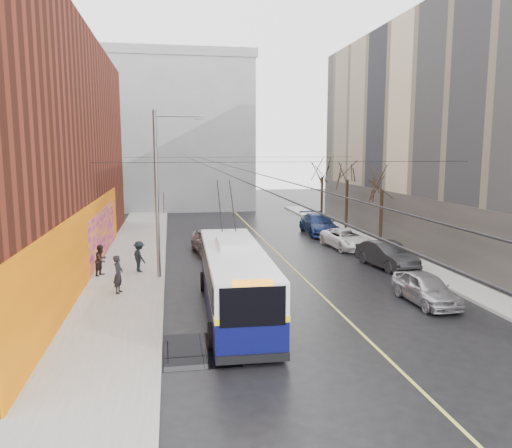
{
  "coord_description": "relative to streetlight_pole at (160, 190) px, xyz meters",
  "views": [
    {
      "loc": [
        -5.57,
        -16.79,
        6.96
      ],
      "look_at": [
        -1.25,
        8.38,
        3.16
      ],
      "focal_mm": 35.0,
      "sensor_mm": 36.0,
      "label": 1
    }
  ],
  "objects": [
    {
      "name": "parked_car_b",
      "position": [
        13.14,
        0.47,
        -4.08
      ],
      "size": [
        2.37,
        4.88,
        1.54
      ],
      "primitive_type": "imported",
      "rotation": [
        0.0,
        0.0,
        0.16
      ],
      "color": "#242527",
      "rests_on": "ground"
    },
    {
      "name": "pedestrian_a",
      "position": [
        -2.0,
        -2.79,
        -3.78
      ],
      "size": [
        0.57,
        0.74,
        1.84
      ],
      "primitive_type": "imported",
      "rotation": [
        0.0,
        0.0,
        1.37
      ],
      "color": "black",
      "rests_on": "sidewalk_left"
    },
    {
      "name": "following_car",
      "position": [
        3.06,
        6.55,
        -4.03
      ],
      "size": [
        2.59,
        5.04,
        1.64
      ],
      "primitive_type": "imported",
      "rotation": [
        0.0,
        0.0,
        0.14
      ],
      "color": "#9B9B9F",
      "rests_on": "ground"
    },
    {
      "name": "pedestrian_b",
      "position": [
        -3.26,
        0.86,
        -3.85
      ],
      "size": [
        0.94,
        1.03,
        1.7
      ],
      "primitive_type": "imported",
      "rotation": [
        0.0,
        0.0,
        1.11
      ],
      "color": "black",
      "rests_on": "sidewalk_left"
    },
    {
      "name": "parked_car_a",
      "position": [
        11.94,
        -6.38,
        -4.13
      ],
      "size": [
        1.8,
        4.23,
        1.43
      ],
      "primitive_type": "imported",
      "rotation": [
        0.0,
        0.0,
        0.03
      ],
      "color": "#AFAFB4",
      "rests_on": "ground"
    },
    {
      "name": "tree_mid",
      "position": [
        15.14,
        13.0,
        0.41
      ],
      "size": [
        3.2,
        3.2,
        6.68
      ],
      "color": "black",
      "rests_on": "ground"
    },
    {
      "name": "catenary_wires",
      "position": [
        3.6,
        4.77,
        1.4
      ],
      "size": [
        18.0,
        60.0,
        0.22
      ],
      "color": "black"
    },
    {
      "name": "trolleybus",
      "position": [
        3.18,
        -6.21,
        -3.35
      ],
      "size": [
        2.9,
        11.47,
        5.4
      ],
      "rotation": [
        0.0,
        0.0,
        -0.03
      ],
      "color": "#080B41",
      "rests_on": "ground"
    },
    {
      "name": "sidewalk_left",
      "position": [
        -1.86,
        2.0,
        -4.77
      ],
      "size": [
        4.0,
        60.0,
        0.15
      ],
      "primitive_type": "cube",
      "color": "gray",
      "rests_on": "ground"
    },
    {
      "name": "ground",
      "position": [
        6.14,
        -10.0,
        -4.85
      ],
      "size": [
        140.0,
        140.0,
        0.0
      ],
      "primitive_type": "plane",
      "color": "black",
      "rests_on": "ground"
    },
    {
      "name": "building_far",
      "position": [
        0.14,
        34.99,
        4.17
      ],
      "size": [
        20.5,
        12.1,
        18.0
      ],
      "color": "gray",
      "rests_on": "ground"
    },
    {
      "name": "puddle",
      "position": [
        1.45,
        -10.04,
        -4.84
      ],
      "size": [
        2.6,
        3.27,
        0.01
      ],
      "primitive_type": "cube",
      "color": "black",
      "rests_on": "ground"
    },
    {
      "name": "sidewalk_right",
      "position": [
        15.14,
        2.0,
        -4.77
      ],
      "size": [
        2.0,
        60.0,
        0.15
      ],
      "primitive_type": "cube",
      "color": "gray",
      "rests_on": "ground"
    },
    {
      "name": "parked_car_c",
      "position": [
        12.84,
        6.54,
        -4.15
      ],
      "size": [
        2.79,
        5.21,
        1.39
      ],
      "primitive_type": "imported",
      "rotation": [
        0.0,
        0.0,
        0.1
      ],
      "color": "white",
      "rests_on": "ground"
    },
    {
      "name": "lane_line",
      "position": [
        7.64,
        4.0,
        -4.84
      ],
      "size": [
        0.12,
        50.0,
        0.01
      ],
      "primitive_type": "cube",
      "color": "#BFB74C",
      "rests_on": "ground"
    },
    {
      "name": "parked_car_d",
      "position": [
        12.66,
        12.75,
        -4.01
      ],
      "size": [
        2.46,
        5.81,
        1.67
      ],
      "primitive_type": "imported",
      "rotation": [
        0.0,
        0.0,
        -0.02
      ],
      "color": "navy",
      "rests_on": "ground"
    },
    {
      "name": "pedestrian_c",
      "position": [
        -1.26,
        1.37,
        -3.82
      ],
      "size": [
        1.11,
        1.3,
        1.75
      ],
      "primitive_type": "imported",
      "rotation": [
        0.0,
        0.0,
        2.07
      ],
      "color": "black",
      "rests_on": "sidewalk_left"
    },
    {
      "name": "building_right",
      "position": [
        23.13,
        4.0,
        3.15
      ],
      "size": [
        14.06,
        36.0,
        16.0
      ],
      "color": "tan",
      "rests_on": "ground"
    },
    {
      "name": "tree_far",
      "position": [
        15.14,
        20.0,
        0.3
      ],
      "size": [
        3.2,
        3.2,
        6.57
      ],
      "color": "black",
      "rests_on": "ground"
    },
    {
      "name": "streetlight_pole",
      "position": [
        0.0,
        0.0,
        0.0
      ],
      "size": [
        2.65,
        0.6,
        9.0
      ],
      "color": "slate",
      "rests_on": "ground"
    },
    {
      "name": "pigeons_flying",
      "position": [
        3.55,
        0.17,
        2.49
      ],
      "size": [
        3.9,
        3.14,
        1.72
      ],
      "color": "slate"
    },
    {
      "name": "tree_near",
      "position": [
        15.14,
        6.0,
        0.13
      ],
      "size": [
        3.2,
        3.2,
        6.4
      ],
      "color": "black",
      "rests_on": "ground"
    }
  ]
}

